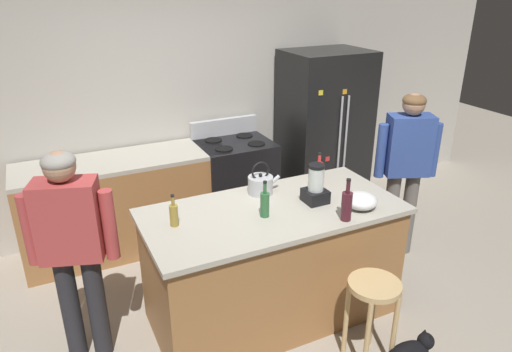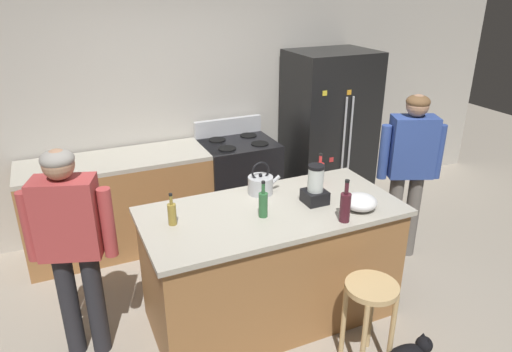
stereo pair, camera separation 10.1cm
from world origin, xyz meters
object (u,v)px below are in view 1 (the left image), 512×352
(refrigerator, at_px, (323,133))
(bottle_soda, at_px, (319,171))
(person_by_island_left, at_px, (72,240))
(bottle_wine, at_px, (347,205))
(mixing_bowl, at_px, (360,201))
(bar_stool, at_px, (373,301))
(tea_kettle, at_px, (261,184))
(bottle_olive_oil, at_px, (265,204))
(stove_range, at_px, (235,183))
(bottle_vinegar, at_px, (174,214))
(person_by_sink_right, at_px, (406,161))
(blender_appliance, at_px, (316,186))
(kitchen_island, at_px, (273,263))

(refrigerator, xyz_separation_m, bottle_soda, (-0.85, -1.21, 0.14))
(person_by_island_left, bearing_deg, bottle_wine, -17.28)
(person_by_island_left, relative_size, mixing_bowl, 6.22)
(mixing_bowl, bearing_deg, bottle_soda, 91.68)
(refrigerator, height_order, bar_stool, refrigerator)
(tea_kettle, bearing_deg, bottle_olive_oil, -112.11)
(stove_range, relative_size, bottle_vinegar, 4.82)
(person_by_sink_right, xyz_separation_m, bottle_vinegar, (-2.29, -0.23, 0.07))
(stove_range, distance_m, bottle_olive_oil, 1.76)
(person_by_island_left, height_order, person_by_sink_right, person_by_sink_right)
(person_by_island_left, bearing_deg, tea_kettle, 4.40)
(person_by_sink_right, height_order, bottle_soda, person_by_sink_right)
(bottle_vinegar, distance_m, bottle_soda, 1.33)
(stove_range, xyz_separation_m, blender_appliance, (-0.00, -1.56, 0.60))
(stove_range, height_order, bottle_soda, bottle_soda)
(kitchen_island, height_order, person_by_sink_right, person_by_sink_right)
(bar_stool, bearing_deg, person_by_island_left, 152.45)
(tea_kettle, bearing_deg, bottle_wine, -62.63)
(bar_stool, relative_size, bottle_wine, 2.09)
(refrigerator, distance_m, blender_appliance, 1.89)
(mixing_bowl, bearing_deg, stove_range, 97.96)
(bottle_olive_oil, height_order, tea_kettle, bottle_olive_oil)
(stove_range, distance_m, person_by_sink_right, 1.79)
(blender_appliance, distance_m, bottle_vinegar, 1.08)
(bar_stool, distance_m, bottle_soda, 1.18)
(stove_range, xyz_separation_m, bar_stool, (0.04, -2.27, 0.02))
(person_by_sink_right, bearing_deg, bottle_vinegar, -174.34)
(bottle_wine, xyz_separation_m, tea_kettle, (-0.34, 0.66, -0.04))
(person_by_sink_right, relative_size, bottle_soda, 6.28)
(person_by_island_left, height_order, tea_kettle, person_by_island_left)
(refrigerator, bearing_deg, bar_stool, -115.09)
(kitchen_island, height_order, bottle_vinegar, bottle_vinegar)
(bar_stool, bearing_deg, bottle_wine, 89.61)
(bar_stool, height_order, blender_appliance, blender_appliance)
(refrigerator, distance_m, bottle_olive_oil, 2.21)
(person_by_sink_right, distance_m, tea_kettle, 1.52)
(bottle_soda, distance_m, mixing_bowl, 0.55)
(tea_kettle, bearing_deg, person_by_sink_right, 0.43)
(bottle_soda, distance_m, tea_kettle, 0.54)
(kitchen_island, bearing_deg, person_by_sink_right, 10.98)
(refrigerator, relative_size, person_by_sink_right, 1.14)
(person_by_sink_right, bearing_deg, blender_appliance, -164.52)
(stove_range, distance_m, bar_stool, 2.27)
(blender_appliance, bearing_deg, bottle_olive_oil, -174.74)
(refrigerator, bearing_deg, kitchen_island, -133.65)
(stove_range, distance_m, tea_kettle, 1.38)
(mixing_bowl, bearing_deg, bottle_olive_oil, 165.21)
(tea_kettle, bearing_deg, kitchen_island, -97.18)
(refrigerator, xyz_separation_m, bottle_wine, (-1.05, -1.87, 0.16))
(stove_range, bearing_deg, bar_stool, -89.09)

